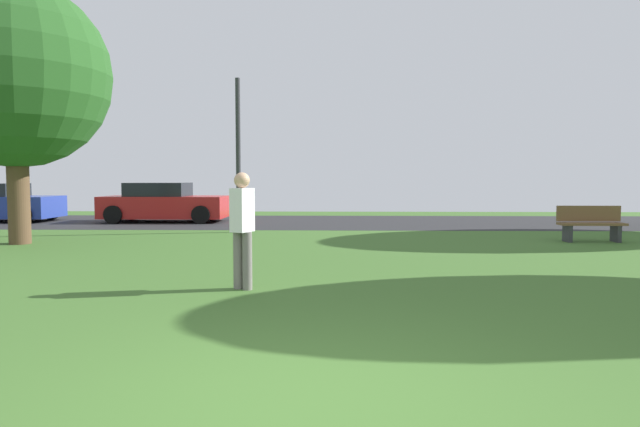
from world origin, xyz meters
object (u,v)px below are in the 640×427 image
object	(u,v)px
street_lamp_post	(238,156)
maple_tree_near	(14,75)
parked_car_red	(164,204)
person_catcher	(242,225)
park_bench	(591,223)

from	to	relation	value
street_lamp_post	maple_tree_near	bearing A→B (deg)	-148.94
parked_car_red	street_lamp_post	distance (m)	5.29
person_catcher	street_lamp_post	distance (m)	8.40
maple_tree_near	person_catcher	world-z (taller)	maple_tree_near
person_catcher	park_bench	bearing A→B (deg)	153.71
parked_car_red	street_lamp_post	world-z (taller)	street_lamp_post
parked_car_red	park_bench	distance (m)	13.97
park_bench	maple_tree_near	bearing A→B (deg)	3.42
parked_car_red	park_bench	bearing A→B (deg)	-24.53
park_bench	street_lamp_post	world-z (taller)	street_lamp_post
parked_car_red	street_lamp_post	bearing A→B (deg)	-47.45
maple_tree_near	park_bench	world-z (taller)	maple_tree_near
maple_tree_near	park_bench	distance (m)	14.62
maple_tree_near	park_bench	size ratio (longest dim) A/B	3.95
parked_car_red	park_bench	size ratio (longest dim) A/B	2.75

